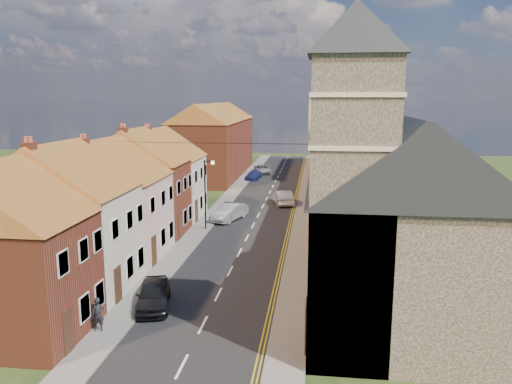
% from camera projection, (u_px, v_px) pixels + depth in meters
% --- Properties ---
extents(ground, '(160.00, 160.00, 0.00)m').
position_uv_depth(ground, '(193.00, 344.00, 23.40)').
color(ground, '#39491F').
rests_on(ground, ground).
extents(road, '(7.00, 90.00, 0.02)m').
position_uv_depth(road, '(263.00, 206.00, 52.63)').
color(road, black).
rests_on(road, ground).
extents(pavement_left, '(1.80, 90.00, 0.12)m').
position_uv_depth(pavement_left, '(222.00, 205.00, 53.15)').
color(pavement_left, slate).
rests_on(pavement_left, ground).
extents(pavement_right, '(1.80, 90.00, 0.12)m').
position_uv_depth(pavement_right, '(305.00, 207.00, 52.09)').
color(pavement_right, slate).
rests_on(pavement_right, ground).
extents(church, '(11.25, 14.25, 15.20)m').
position_uv_depth(church, '(394.00, 212.00, 24.40)').
color(church, '#363126').
rests_on(church, ground).
extents(cottage_r_tudor, '(8.30, 5.20, 9.00)m').
position_uv_depth(cottage_r_tudor, '(371.00, 201.00, 33.81)').
color(cottage_r_tudor, beige).
rests_on(cottage_r_tudor, ground).
extents(cottage_r_white_near, '(8.30, 6.00, 9.00)m').
position_uv_depth(cottage_r_white_near, '(364.00, 187.00, 39.07)').
color(cottage_r_white_near, '#C29E99').
rests_on(cottage_r_white_near, ground).
extents(cottage_r_cream_mid, '(8.30, 5.20, 9.00)m').
position_uv_depth(cottage_r_cream_mid, '(359.00, 176.00, 44.33)').
color(cottage_r_cream_mid, white).
rests_on(cottage_r_cream_mid, ground).
extents(cottage_r_pink, '(8.30, 6.00, 9.00)m').
position_uv_depth(cottage_r_pink, '(355.00, 167.00, 49.59)').
color(cottage_r_pink, '#C29E99').
rests_on(cottage_r_pink, ground).
extents(cottage_r_white_far, '(8.30, 5.20, 9.00)m').
position_uv_depth(cottage_r_white_far, '(351.00, 161.00, 54.85)').
color(cottage_r_white_far, '#C29E99').
rests_on(cottage_r_white_far, ground).
extents(cottage_r_cream_far, '(8.30, 6.00, 9.00)m').
position_uv_depth(cottage_r_cream_far, '(348.00, 155.00, 60.12)').
color(cottage_r_cream_far, beige).
rests_on(cottage_r_cream_far, ground).
extents(cottage_l_cream, '(8.30, 6.30, 9.10)m').
position_uv_depth(cottage_l_cream, '(59.00, 217.00, 29.07)').
color(cottage_l_cream, beige).
rests_on(cottage_l_cream, ground).
extents(cottage_l_white, '(8.30, 6.90, 8.80)m').
position_uv_depth(cottage_l_white, '(105.00, 198.00, 35.33)').
color(cottage_l_white, '#C29E99').
rests_on(cottage_l_white, ground).
extents(cottage_l_brick_mid, '(8.30, 5.70, 9.10)m').
position_uv_depth(cottage_l_brick_mid, '(136.00, 181.00, 41.25)').
color(cottage_l_brick_mid, brown).
rests_on(cottage_l_brick_mid, ground).
extents(cottage_l_pink, '(8.30, 6.30, 8.80)m').
position_uv_depth(cottage_l_pink, '(158.00, 173.00, 46.93)').
color(cottage_l_pink, beige).
rests_on(cottage_l_pink, ground).
extents(block_right_far, '(8.30, 24.20, 10.50)m').
position_uv_depth(block_right_far, '(343.00, 138.00, 74.88)').
color(block_right_far, beige).
rests_on(block_right_far, ground).
extents(block_left_far, '(8.30, 24.20, 10.50)m').
position_uv_depth(block_left_far, '(214.00, 139.00, 72.24)').
color(block_left_far, brown).
rests_on(block_left_far, ground).
extents(lamppost, '(0.88, 0.15, 6.00)m').
position_uv_depth(lamppost, '(206.00, 190.00, 42.68)').
color(lamppost, black).
rests_on(lamppost, pavement_left).
extents(car_near, '(2.77, 4.65, 1.48)m').
position_uv_depth(car_near, '(153.00, 294.00, 27.40)').
color(car_near, black).
rests_on(car_near, ground).
extents(car_mid, '(3.14, 5.06, 1.57)m').
position_uv_depth(car_mid, '(229.00, 212.00, 46.64)').
color(car_mid, '#97989E').
rests_on(car_mid, ground).
extents(car_far, '(2.19, 4.22, 1.17)m').
position_uv_depth(car_far, '(253.00, 175.00, 69.47)').
color(car_far, navy).
rests_on(car_far, ground).
extents(car_distant, '(3.16, 4.97, 1.28)m').
position_uv_depth(car_distant, '(262.00, 169.00, 75.14)').
color(car_distant, '#ACB0B4').
rests_on(car_distant, ground).
extents(pedestrian_left, '(0.67, 0.50, 1.69)m').
position_uv_depth(pedestrian_left, '(98.00, 314.00, 24.36)').
color(pedestrian_left, black).
rests_on(pedestrian_left, pavement_left).
extents(car_mid_b, '(2.82, 4.97, 1.55)m').
position_uv_depth(car_mid_b, '(283.00, 197.00, 53.46)').
color(car_mid_b, '#95969C').
rests_on(car_mid_b, ground).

